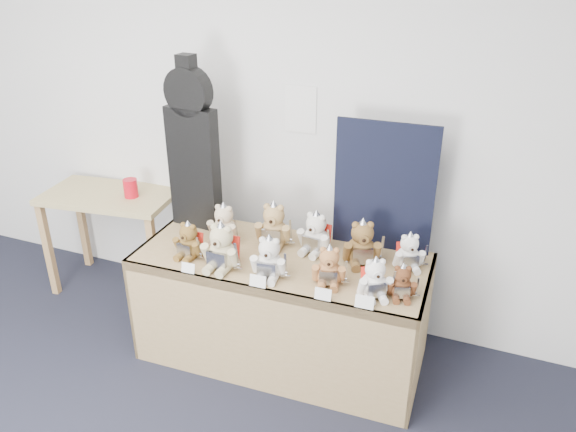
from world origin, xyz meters
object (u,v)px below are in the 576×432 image
at_px(red_cup, 131,188).
at_px(teddy_front_end, 402,283).
at_px(teddy_back_left, 224,225).
at_px(teddy_back_centre_right, 315,235).
at_px(teddy_front_left, 222,249).
at_px(display_table, 277,285).
at_px(teddy_front_centre, 269,259).
at_px(teddy_front_right, 329,268).
at_px(guitar_case, 193,147).
at_px(teddy_front_far_left, 189,242).
at_px(teddy_back_right, 362,245).
at_px(teddy_front_far_right, 375,280).
at_px(teddy_back_end, 409,253).
at_px(side_table, 111,209).
at_px(teddy_back_centre_left, 274,226).

distance_m(red_cup, teddy_front_end, 2.09).
xyz_separation_m(teddy_back_left, teddy_back_centre_right, (0.58, 0.08, 0.01)).
xyz_separation_m(teddy_front_left, teddy_back_left, (-0.15, 0.30, -0.01)).
bearing_deg(teddy_front_end, display_table, 157.85).
bearing_deg(teddy_back_centre_right, display_table, -118.11).
bearing_deg(teddy_front_centre, teddy_front_right, 2.02).
bearing_deg(red_cup, teddy_front_left, -28.11).
bearing_deg(red_cup, guitar_case, -10.30).
height_order(teddy_front_far_left, teddy_front_centre, teddy_front_centre).
relative_size(guitar_case, teddy_front_centre, 3.95).
height_order(teddy_front_right, teddy_back_right, teddy_back_right).
bearing_deg(teddy_front_right, teddy_back_centre_right, 106.57).
bearing_deg(teddy_front_centre, teddy_front_far_left, 168.89).
xyz_separation_m(teddy_front_far_left, teddy_front_right, (0.87, 0.02, 0.00)).
xyz_separation_m(teddy_front_left, teddy_front_end, (1.02, 0.09, -0.04)).
bearing_deg(teddy_front_end, teddy_front_far_right, -178.24).
bearing_deg(teddy_front_right, teddy_back_end, 27.45).
relative_size(display_table, teddy_back_left, 6.43).
bearing_deg(display_table, teddy_front_far_left, -168.57).
xyz_separation_m(side_table, teddy_back_centre_left, (1.38, -0.17, 0.20)).
xyz_separation_m(teddy_front_centre, teddy_back_left, (-0.44, 0.29, -0.00)).
distance_m(teddy_front_far_left, teddy_front_end, 1.26).
xyz_separation_m(guitar_case, teddy_back_right, (1.14, -0.09, -0.42)).
distance_m(teddy_back_centre_left, teddy_back_end, 0.83).
height_order(teddy_front_centre, teddy_front_far_right, teddy_front_centre).
xyz_separation_m(guitar_case, teddy_back_centre_right, (0.85, -0.05, -0.43)).
xyz_separation_m(side_table, red_cup, (0.19, 0.01, 0.19)).
distance_m(red_cup, teddy_back_centre_right, 1.47).
distance_m(display_table, red_cup, 1.38).
xyz_separation_m(teddy_front_right, teddy_back_centre_right, (-0.19, 0.31, 0.01)).
bearing_deg(display_table, teddy_back_centre_left, 115.85).
bearing_deg(display_table, teddy_front_centre, -84.98).
relative_size(side_table, teddy_front_far_right, 3.94).
height_order(display_table, teddy_front_far_left, teddy_front_far_left).
height_order(teddy_front_far_left, teddy_back_right, teddy_back_right).
height_order(display_table, red_cup, red_cup).
bearing_deg(display_table, side_table, 163.96).
xyz_separation_m(teddy_front_far_left, teddy_back_right, (0.97, 0.31, 0.02)).
distance_m(display_table, teddy_back_centre_right, 0.38).
distance_m(teddy_front_far_left, teddy_front_centre, 0.54).
distance_m(teddy_front_right, teddy_back_left, 0.80).
xyz_separation_m(guitar_case, teddy_back_end, (1.41, -0.04, -0.45)).
bearing_deg(teddy_back_centre_left, display_table, -70.87).
height_order(teddy_back_centre_right, teddy_back_right, teddy_back_right).
distance_m(teddy_front_far_left, teddy_back_centre_left, 0.52).
height_order(teddy_front_far_left, teddy_front_far_right, teddy_front_far_right).
height_order(teddy_front_left, teddy_back_centre_right, teddy_front_left).
distance_m(side_table, teddy_front_left, 1.35).
xyz_separation_m(teddy_front_left, teddy_back_end, (0.99, 0.40, -0.03)).
height_order(teddy_front_far_left, teddy_back_centre_right, teddy_back_centre_right).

